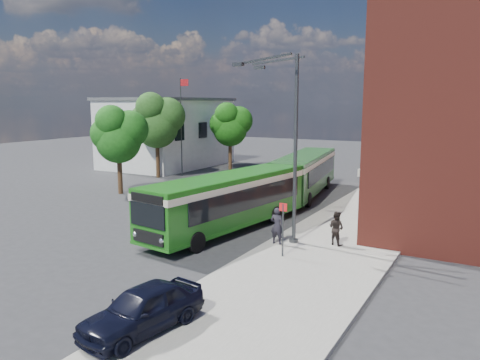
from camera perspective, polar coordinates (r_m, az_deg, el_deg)
The scene contains 15 objects.
ground at distance 27.00m, azimuth -2.03°, elevation -5.20°, with size 120.00×120.00×0.00m, color #2C2C2F.
pavement at distance 31.72m, azimuth 16.65°, elevation -3.24°, with size 6.00×48.00×0.15m, color gray.
kerb_line at distance 32.51m, azimuth 11.39°, elevation -2.85°, with size 0.12×48.00×0.01m, color beige.
white_building at distance 51.32m, azimuth -8.79°, elevation 5.80°, with size 9.40×13.40×7.30m.
flagpole at distance 43.92m, azimuth -7.14°, elevation 6.91°, with size 0.95×0.10×9.00m.
street_lamp at distance 22.20m, azimuth 5.91°, elevation 4.14°, with size 2.96×2.38×9.00m.
bus_stop_sign at distance 20.49m, azimuth 5.25°, elevation -5.63°, with size 0.35×0.08×2.52m.
bus_front at distance 24.86m, azimuth -1.48°, elevation -2.14°, with size 4.08×11.57×3.02m.
bus_rear at distance 34.91m, azimuth 7.87°, elevation 1.14°, with size 4.35×11.97×3.02m.
parked_car at distance 14.53m, azimuth -11.78°, elevation -15.10°, with size 1.62×4.01×1.37m, color black.
pedestrian_a at distance 22.38m, azimuth 4.54°, elevation -5.57°, with size 0.65×0.42×1.77m, color #222028.
pedestrian_b at distance 22.64m, azimuth 11.65°, elevation -5.77°, with size 0.79×0.61×1.61m, color black.
tree_left at distance 35.93m, azimuth -14.62°, elevation 5.45°, with size 3.94×3.75×6.66m.
tree_mid at distance 43.16m, azimuth -10.12°, elevation 7.20°, with size 4.58×4.35×7.73m.
tree_right at distance 47.63m, azimuth -1.19°, elevation 6.82°, with size 4.06×3.86×6.85m.
Camera 1 is at (13.64, -22.28, 6.82)m, focal length 35.00 mm.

